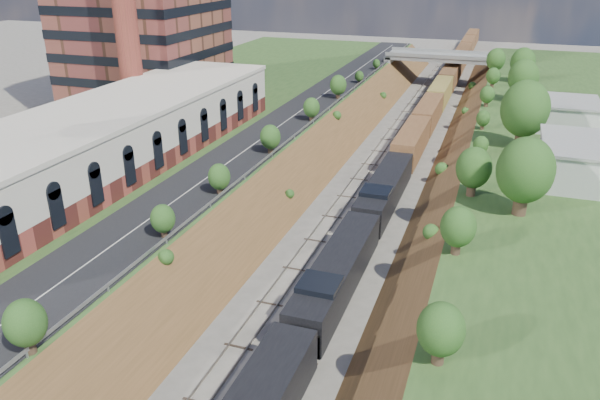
# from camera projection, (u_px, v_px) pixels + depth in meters

# --- Properties ---
(platform_left) EXTENTS (44.00, 180.00, 5.00)m
(platform_left) POSITION_uv_depth(u_px,v_px,m) (171.00, 134.00, 89.15)
(platform_left) COLOR #2E4D20
(platform_left) RESTS_ON ground
(embankment_left) EXTENTS (10.00, 180.00, 10.00)m
(embankment_left) POSITION_uv_depth(u_px,v_px,m) (307.00, 165.00, 83.44)
(embankment_left) COLOR brown
(embankment_left) RESTS_ON ground
(embankment_right) EXTENTS (10.00, 180.00, 10.00)m
(embankment_right) POSITION_uv_depth(u_px,v_px,m) (465.00, 183.00, 76.76)
(embankment_right) COLOR brown
(embankment_right) RESTS_ON ground
(rail_left_track) EXTENTS (1.58, 180.00, 0.18)m
(rail_left_track) POSITION_uv_depth(u_px,v_px,m) (364.00, 171.00, 80.86)
(rail_left_track) COLOR gray
(rail_left_track) RESTS_ON ground
(rail_right_track) EXTENTS (1.58, 180.00, 0.18)m
(rail_right_track) POSITION_uv_depth(u_px,v_px,m) (402.00, 175.00, 79.28)
(rail_right_track) COLOR gray
(rail_right_track) RESTS_ON ground
(road) EXTENTS (8.00, 180.00, 0.10)m
(road) POSITION_uv_depth(u_px,v_px,m) (277.00, 128.00, 82.84)
(road) COLOR black
(road) RESTS_ON platform_left
(guardrail) EXTENTS (0.10, 171.00, 0.70)m
(guardrail) POSITION_uv_depth(u_px,v_px,m) (304.00, 127.00, 81.23)
(guardrail) COLOR #99999E
(guardrail) RESTS_ON platform_left
(commercial_building) EXTENTS (14.30, 62.30, 7.00)m
(commercial_building) POSITION_uv_depth(u_px,v_px,m) (103.00, 139.00, 66.17)
(commercial_building) COLOR brown
(commercial_building) RESTS_ON platform_left
(overpass) EXTENTS (24.50, 8.30, 7.40)m
(overpass) POSITION_uv_depth(u_px,v_px,m) (441.00, 63.00, 132.07)
(overpass) COLOR gray
(overpass) RESTS_ON ground
(white_building_near) EXTENTS (9.00, 12.00, 4.00)m
(white_building_near) POSITION_uv_depth(u_px,v_px,m) (585.00, 162.00, 63.28)
(white_building_near) COLOR silver
(white_building_near) RESTS_ON platform_right
(white_building_far) EXTENTS (8.00, 10.00, 3.60)m
(white_building_far) POSITION_uv_depth(u_px,v_px,m) (566.00, 115.00, 82.63)
(white_building_far) COLOR silver
(white_building_far) RESTS_ON platform_right
(tree_right_large) EXTENTS (5.25, 5.25, 7.61)m
(tree_right_large) POSITION_uv_depth(u_px,v_px,m) (525.00, 171.00, 53.89)
(tree_right_large) COLOR #473323
(tree_right_large) RESTS_ON platform_right
(tree_left_crest) EXTENTS (2.45, 2.45, 3.55)m
(tree_left_crest) POSITION_uv_depth(u_px,v_px,m) (136.00, 240.00, 46.17)
(tree_left_crest) COLOR #473323
(tree_left_crest) RESTS_ON platform_left
(freight_train) EXTENTS (3.21, 197.09, 4.75)m
(freight_train) POSITION_uv_depth(u_px,v_px,m) (439.00, 95.00, 112.66)
(freight_train) COLOR black
(freight_train) RESTS_ON ground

